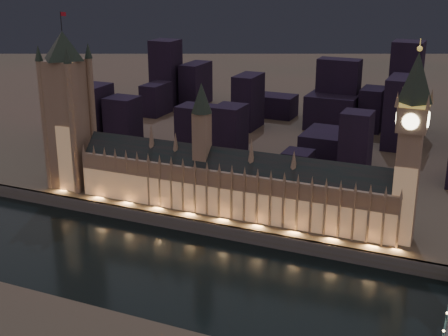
% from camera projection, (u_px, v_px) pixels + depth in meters
% --- Properties ---
extents(ground_plane, '(2000.00, 2000.00, 0.00)m').
position_uv_depth(ground_plane, '(174.00, 264.00, 332.24)').
color(ground_plane, black).
rests_on(ground_plane, ground).
extents(north_bank, '(2000.00, 960.00, 8.00)m').
position_uv_depth(north_bank, '(371.00, 84.00, 780.98)').
color(north_bank, '#434835').
rests_on(north_bank, ground).
extents(embankment_wall, '(2000.00, 2.50, 8.00)m').
position_uv_depth(embankment_wall, '(207.00, 229.00, 366.44)').
color(embankment_wall, brown).
rests_on(embankment_wall, ground).
extents(palace_of_westminster, '(202.00, 22.60, 78.00)m').
position_uv_depth(palace_of_westminster, '(231.00, 183.00, 374.73)').
color(palace_of_westminster, '#896F55').
rests_on(palace_of_westminster, north_bank).
extents(victoria_tower, '(31.68, 31.68, 115.24)m').
position_uv_depth(victoria_tower, '(68.00, 103.00, 407.19)').
color(victoria_tower, '#896F55').
rests_on(victoria_tower, north_bank).
extents(elizabeth_tower, '(18.00, 18.00, 109.46)m').
position_uv_depth(elizabeth_tower, '(411.00, 133.00, 322.13)').
color(elizabeth_tower, '#896F55').
rests_on(elizabeth_tower, north_bank).
extents(city_backdrop, '(466.21, 215.63, 78.72)m').
position_uv_depth(city_backdrop, '(349.00, 113.00, 521.77)').
color(city_backdrop, black).
rests_on(city_backdrop, north_bank).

